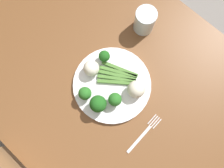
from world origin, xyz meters
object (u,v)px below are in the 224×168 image
at_px(asparagus_bundle, 118,75).
at_px(broccoli_back, 85,93).
at_px(fork, 144,134).
at_px(dining_table, 119,92).
at_px(broccoli_right, 115,99).
at_px(cauliflower_mid, 91,68).
at_px(cauliflower_front, 136,89).
at_px(plate, 112,85).
at_px(broccoli_front_left, 104,56).
at_px(broccoli_near_center, 98,104).
at_px(water_glass, 145,21).

height_order(asparagus_bundle, broccoli_back, broccoli_back).
xyz_separation_m(broccoli_back, fork, (0.24, 0.04, -0.05)).
relative_size(dining_table, broccoli_right, 26.22).
relative_size(cauliflower_mid, fork, 0.34).
height_order(dining_table, cauliflower_front, cauliflower_front).
height_order(cauliflower_mid, fork, cauliflower_mid).
xyz_separation_m(plate, broccoli_front_left, (-0.09, 0.05, 0.04)).
xyz_separation_m(cauliflower_mid, fork, (0.29, -0.04, -0.04)).
relative_size(broccoli_back, fork, 0.34).
relative_size(plate, broccoli_near_center, 3.95).
bearing_deg(broccoli_right, broccoli_front_left, 145.99).
distance_m(plate, water_glass, 0.26).
distance_m(plate, broccoli_near_center, 0.10).
bearing_deg(cauliflower_front, fork, -36.97).
bearing_deg(broccoli_back, broccoli_near_center, 3.35).
bearing_deg(broccoli_back, fork, 9.11).
height_order(plate, broccoli_right, broccoli_right).
height_order(plate, water_glass, water_glass).
bearing_deg(cauliflower_mid, plate, 7.19).
bearing_deg(fork, water_glass, 41.39).
bearing_deg(broccoli_back, broccoli_right, 30.93).
bearing_deg(dining_table, plate, -145.26).
distance_m(dining_table, cauliflower_front, 0.16).
height_order(dining_table, broccoli_front_left, broccoli_front_left).
relative_size(broccoli_right, fork, 0.34).
relative_size(fork, water_glass, 1.70).
height_order(broccoli_near_center, broccoli_front_left, broccoli_near_center).
bearing_deg(broccoli_back, plate, 65.39).
xyz_separation_m(dining_table, broccoli_near_center, (-0.01, -0.10, 0.16)).
height_order(asparagus_bundle, cauliflower_front, cauliflower_front).
bearing_deg(fork, plate, 75.35).
height_order(asparagus_bundle, broccoli_front_left, broccoli_front_left).
relative_size(asparagus_bundle, cauliflower_mid, 2.64).
bearing_deg(plate, fork, -14.83).
height_order(dining_table, broccoli_right, broccoli_right).
bearing_deg(cauliflower_front, cauliflower_mid, -163.38).
distance_m(broccoli_front_left, broccoli_back, 0.15).
height_order(broccoli_front_left, cauliflower_mid, cauliflower_mid).
bearing_deg(water_glass, fork, -48.79).
distance_m(dining_table, fork, 0.22).
xyz_separation_m(broccoli_back, cauliflower_front, (0.12, 0.13, -0.00)).
bearing_deg(asparagus_bundle, broccoli_front_left, -40.71).
distance_m(asparagus_bundle, water_glass, 0.23).
xyz_separation_m(broccoli_front_left, broccoli_back, (0.04, -0.14, 0.00)).
height_order(broccoli_right, cauliflower_front, cauliflower_front).
xyz_separation_m(plate, water_glass, (-0.07, 0.25, 0.04)).
relative_size(asparagus_bundle, broccoli_front_left, 3.00).
bearing_deg(broccoli_right, dining_table, 115.34).
height_order(dining_table, water_glass, water_glass).
xyz_separation_m(plate, broccoli_back, (-0.04, -0.09, 0.04)).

